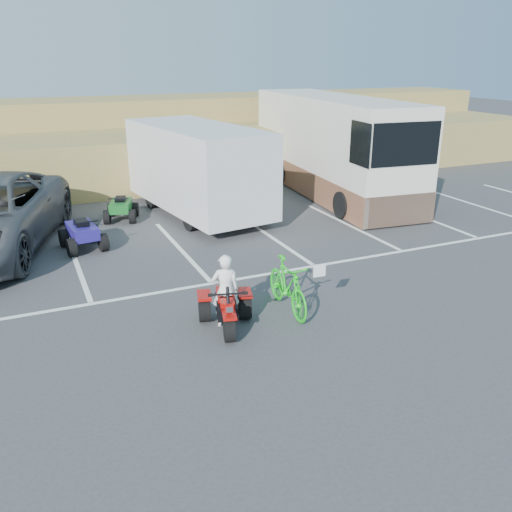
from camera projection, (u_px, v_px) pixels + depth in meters
name	position (u px, v px, depth m)	size (l,w,h in m)	color
ground	(254.00, 329.00, 10.39)	(100.00, 100.00, 0.00)	#39393C
parking_stripes	(222.00, 255.00, 14.20)	(28.00, 5.16, 0.01)	white
grass_embankment	(109.00, 143.00, 23.16)	(40.00, 8.50, 3.10)	olive
red_trike_atv	(227.00, 328.00, 10.40)	(1.06, 1.41, 0.92)	#9F0D09
rider	(225.00, 291.00, 10.28)	(0.53, 0.35, 1.46)	white
green_dirt_bike	(288.00, 286.00, 10.94)	(0.52, 1.84, 1.10)	#14BF19
cargo_trailer	(197.00, 167.00, 17.43)	(3.31, 6.41, 2.86)	silver
rv_motorhome	(331.00, 152.00, 20.28)	(3.37, 9.89, 3.49)	silver
quad_atv_blue	(84.00, 249.00, 14.70)	(1.03, 1.38, 0.90)	navy
quad_atv_green	(122.00, 220.00, 17.27)	(0.96, 1.28, 0.84)	#145B1F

